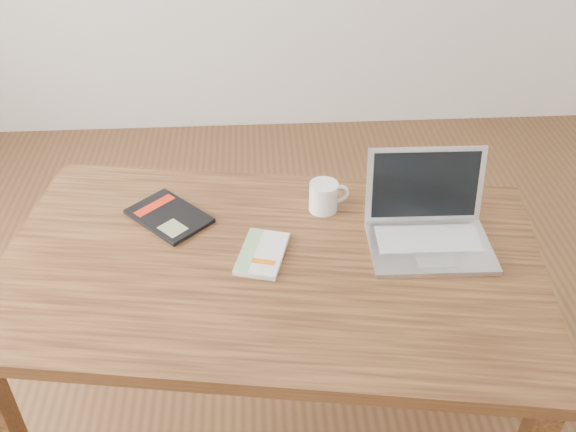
{
  "coord_description": "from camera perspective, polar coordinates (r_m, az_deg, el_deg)",
  "views": [
    {
      "loc": [
        -0.03,
        -1.41,
        1.87
      ],
      "look_at": [
        0.05,
        -0.05,
        0.85
      ],
      "focal_mm": 40.0,
      "sensor_mm": 36.0,
      "label": 1
    }
  ],
  "objects": [
    {
      "name": "room",
      "position": [
        1.5,
        -4.83,
        16.67
      ],
      "size": [
        4.04,
        4.04,
        2.7
      ],
      "color": "brown",
      "rests_on": "ground"
    },
    {
      "name": "desk",
      "position": [
        1.78,
        -1.5,
        -6.12
      ],
      "size": [
        1.56,
        1.04,
        0.75
      ],
      "rotation": [
        0.0,
        0.0,
        -0.15
      ],
      "color": "#533119",
      "rests_on": "ground"
    },
    {
      "name": "white_guidebook",
      "position": [
        1.72,
        -2.32,
        -3.36
      ],
      "size": [
        0.16,
        0.21,
        0.02
      ],
      "rotation": [
        0.0,
        0.0,
        -0.27
      ],
      "color": "silver",
      "rests_on": "desk"
    },
    {
      "name": "black_guidebook",
      "position": [
        1.89,
        -10.55,
        0.0
      ],
      "size": [
        0.27,
        0.27,
        0.01
      ],
      "rotation": [
        0.0,
        0.0,
        0.77
      ],
      "color": "black",
      "rests_on": "desk"
    },
    {
      "name": "laptop",
      "position": [
        1.8,
        12.36,
        -0.7
      ],
      "size": [
        0.33,
        0.28,
        0.23
      ],
      "rotation": [
        0.0,
        0.0,
        -0.02
      ],
      "color": "silver",
      "rests_on": "desk"
    },
    {
      "name": "coffee_mug",
      "position": [
        1.87,
        3.27,
        1.78
      ],
      "size": [
        0.12,
        0.08,
        0.09
      ],
      "rotation": [
        0.0,
        0.0,
        0.22
      ],
      "color": "white",
      "rests_on": "desk"
    }
  ]
}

